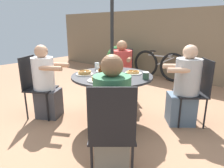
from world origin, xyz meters
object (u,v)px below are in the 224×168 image
Objects in this scene: diner_south at (184,89)px; pancake_plate_c at (104,71)px; patio_chair_north at (35,83)px; pancake_plate_b at (85,73)px; patio_chair_east at (112,130)px; pancake_plate_d at (133,73)px; patio_chair_south at (197,88)px; syrup_bottle at (101,71)px; bicycle at (159,65)px; pancake_plate_a at (97,79)px; diner_north at (46,85)px; diner_east at (112,121)px; diner_west at (121,73)px; potted_shrub at (119,59)px; coffee_cup at (146,76)px; patio_chair_west at (122,70)px; patio_table at (112,84)px; drinking_glass_a at (97,66)px.

pancake_plate_c is at bearing 80.00° from diner_south.
pancake_plate_b is (0.75, 0.36, 0.21)m from patio_chair_north.
patio_chair_east is 1.33m from pancake_plate_d.
syrup_bottle is at bearing 90.62° from patio_chair_south.
patio_chair_south reaches higher than bicycle.
pancake_plate_d is (0.11, 0.62, -0.00)m from pancake_plate_a.
diner_north reaches higher than patio_chair_east.
pancake_plate_c is 2.71m from bicycle.
patio_chair_east and patio_chair_south have the same top height.
diner_east reaches higher than diner_west.
patio_chair_east reaches higher than pancake_plate_d.
potted_shrub is (-1.90, 2.79, -0.28)m from pancake_plate_a.
diner_north is 3.08m from potted_shrub.
pancake_plate_c is at bearing 77.75° from pancake_plate_b.
pancake_plate_b is (-0.37, 0.12, 0.00)m from pancake_plate_a.
pancake_plate_a is 0.54m from pancake_plate_c.
diner_south is at bearing 44.14° from diner_east.
coffee_cup is (1.37, 0.63, 0.25)m from diner_north.
patio_chair_east is 1.00× the size of patio_chair_west.
pancake_plate_d is at bearing 83.46° from diner_south.
patio_chair_east is at bearing -49.22° from patio_table.
syrup_bottle is (0.19, 0.14, 0.03)m from pancake_plate_b.
patio_chair_east is 3.91× the size of pancake_plate_b.
patio_chair_west reaches higher than drinking_glass_a.
drinking_glass_a is (0.63, 0.72, 0.24)m from patio_chair_north.
patio_table is at bearing -125.55° from pancake_plate_d.
diner_east is (1.72, -0.18, -0.00)m from patio_chair_north.
patio_chair_north and patio_chair_west have the same top height.
syrup_bottle is at bearing 87.89° from patio_chair_north.
patio_table is at bearing 90.00° from diner_south.
pancake_plate_b is (-1.23, -1.00, 0.21)m from patio_chair_south.
drinking_glass_a is at bearing 143.25° from syrup_bottle.
coffee_cup reaches higher than pancake_plate_a.
drinking_glass_a is (0.20, -0.92, 0.24)m from patio_chair_west.
patio_chair_east reaches higher than drinking_glass_a.
bicycle is (-0.08, 1.68, -0.16)m from patio_chair_west.
patio_chair_west is (-1.40, 1.95, 0.00)m from patio_chair_east.
diner_west reaches higher than patio_chair_north.
pancake_plate_b is 0.69m from pancake_plate_d.
pancake_plate_b is (-0.97, 0.53, 0.22)m from diner_east.
patio_chair_east is (1.68, -0.40, 0.02)m from diner_north.
patio_chair_south is (0.15, 1.67, 0.00)m from patio_chair_east.
patio_chair_east is (1.83, -0.31, 0.00)m from patio_chair_north.
syrup_bottle is at bearing -78.06° from bicycle.
diner_north is at bearing -152.63° from syrup_bottle.
bicycle is (-1.48, 3.63, -0.16)m from patio_chair_east.
patio_chair_north is at bearing -140.28° from pancake_plate_c.
patio_chair_north is 2.40m from patio_chair_south.
diner_east is at bearing -34.54° from pancake_plate_a.
pancake_plate_d is (1.23, 0.86, 0.20)m from patio_chair_north.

